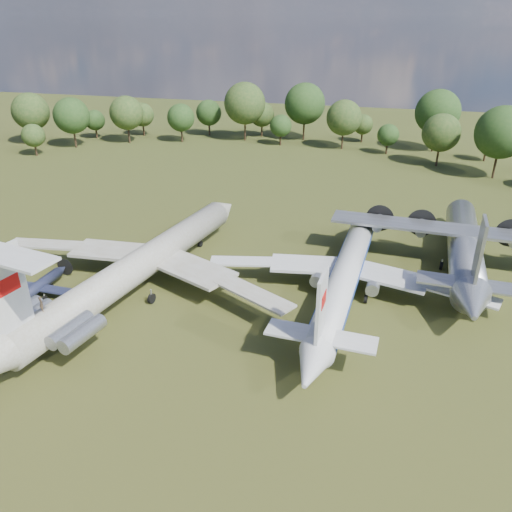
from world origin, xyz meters
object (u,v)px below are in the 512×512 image
(an12_transport, at_px, (464,251))
(small_prop_west, at_px, (36,290))
(il62_airliner, at_px, (140,271))
(tu104_jet, at_px, (346,278))
(person_on_il62, at_px, (41,304))

(an12_transport, relative_size, small_prop_west, 3.02)
(il62_airliner, relative_size, small_prop_west, 4.05)
(tu104_jet, bearing_deg, il62_airliner, -164.50)
(an12_transport, relative_size, person_on_il62, 24.71)
(an12_transport, bearing_deg, small_prop_west, -153.81)
(person_on_il62, bearing_deg, small_prop_west, -18.13)
(il62_airliner, relative_size, person_on_il62, 33.18)
(tu104_jet, bearing_deg, small_prop_west, -160.70)
(small_prop_west, distance_m, person_on_il62, 14.68)
(tu104_jet, bearing_deg, person_on_il62, -140.68)
(small_prop_west, bearing_deg, il62_airliner, 24.58)
(tu104_jet, bearing_deg, an12_transport, 41.05)
(il62_airliner, xyz_separation_m, an12_transport, (41.45, 17.23, -0.00))
(tu104_jet, xyz_separation_m, person_on_il62, (-28.93, -20.78, 3.98))
(il62_airliner, height_order, person_on_il62, person_on_il62)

